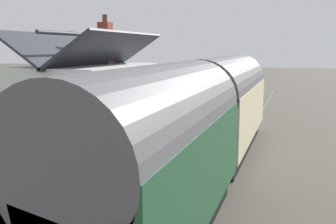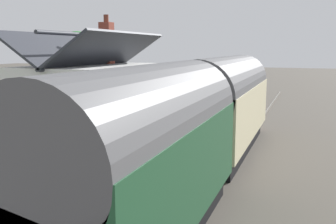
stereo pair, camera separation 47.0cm
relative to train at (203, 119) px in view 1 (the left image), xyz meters
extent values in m
plane|color=#4C473F|center=(2.98, 0.90, -2.22)|extent=(160.00, 160.00, 0.00)
cube|color=gray|center=(2.98, 5.03, -1.81)|extent=(32.00, 6.26, 0.81)
cube|color=beige|center=(2.98, 2.08, -1.39)|extent=(32.00, 0.36, 0.02)
cube|color=gray|center=(2.98, -0.72, -2.15)|extent=(52.00, 0.08, 0.14)
cube|color=gray|center=(2.98, 0.72, -2.15)|extent=(52.00, 0.08, 0.14)
cube|color=black|center=(4.22, 0.00, -1.87)|extent=(8.61, 2.29, 0.70)
cube|color=beige|center=(4.22, 0.00, -0.37)|extent=(9.36, 2.70, 2.30)
cylinder|color=#515154|center=(4.22, 0.00, 0.78)|extent=(9.36, 2.65, 2.65)
cube|color=black|center=(4.22, 1.36, -0.08)|extent=(7.96, 0.03, 0.80)
cylinder|color=black|center=(7.03, 0.00, -1.87)|extent=(0.70, 2.16, 0.70)
cylinder|color=black|center=(1.41, 0.00, -1.87)|extent=(0.70, 2.16, 0.70)
cube|color=black|center=(8.92, 0.00, 0.04)|extent=(0.04, 2.16, 0.90)
cylinder|color=#F2EDCC|center=(8.94, 0.00, -0.94)|extent=(0.06, 0.24, 0.24)
cube|color=red|center=(8.98, 0.00, -1.40)|extent=(0.16, 2.56, 0.24)
cube|color=#1E4C2D|center=(-4.95, 0.00, -0.37)|extent=(7.98, 2.70, 2.30)
cylinder|color=#515154|center=(-4.95, 0.00, 0.78)|extent=(7.98, 2.65, 2.65)
cube|color=black|center=(-4.95, 1.36, -0.08)|extent=(6.79, 0.03, 0.80)
cylinder|color=black|center=(-2.56, 0.00, -1.87)|extent=(0.70, 2.16, 0.70)
cube|color=white|center=(2.23, 5.82, 0.16)|extent=(6.63, 4.06, 3.11)
cube|color=#2D3038|center=(2.23, 4.80, 2.38)|extent=(7.13, 2.29, 1.56)
cube|color=#2D3038|center=(2.23, 6.83, 2.38)|extent=(7.13, 2.29, 1.56)
cylinder|color=#2D3038|center=(2.23, 5.82, 3.05)|extent=(7.13, 0.16, 0.16)
cube|color=brown|center=(3.87, 5.82, 2.71)|extent=(0.56, 0.56, 1.99)
cylinder|color=brown|center=(3.87, 5.82, 3.88)|extent=(0.24, 0.24, 0.36)
cube|color=teal|center=(3.44, 3.77, -0.35)|extent=(0.90, 0.06, 2.10)
cube|color=teal|center=(2.04, 3.77, 0.30)|extent=(0.80, 0.05, 1.10)
cube|color=teal|center=(4.84, 3.77, 0.30)|extent=(0.80, 0.05, 1.10)
cube|color=brown|center=(-4.79, 4.67, -0.95)|extent=(1.40, 0.42, 0.06)
cube|color=brown|center=(-4.79, 4.49, -0.72)|extent=(1.40, 0.12, 0.40)
cube|color=black|center=(-4.23, 4.66, -1.18)|extent=(0.06, 0.36, 0.44)
cube|color=brown|center=(9.49, 4.54, -0.95)|extent=(1.40, 0.41, 0.06)
cube|color=brown|center=(9.49, 4.36, -0.72)|extent=(1.40, 0.11, 0.40)
cube|color=black|center=(8.93, 4.54, -1.18)|extent=(0.06, 0.36, 0.44)
cube|color=black|center=(10.05, 4.54, -1.18)|extent=(0.06, 0.36, 0.44)
cube|color=#9E5138|center=(12.03, 3.45, -1.22)|extent=(0.88, 0.32, 0.35)
ellipsoid|color=olive|center=(12.03, 3.45, -0.93)|extent=(0.79, 0.29, 0.29)
cylinder|color=black|center=(-3.39, 2.91, -1.26)|extent=(0.44, 0.44, 0.28)
ellipsoid|color=#4C8C2D|center=(-3.39, 2.91, -0.94)|extent=(0.51, 0.51, 0.43)
cone|color=#EF4567|center=(-3.39, 2.91, -0.76)|extent=(0.11, 0.11, 0.20)
cube|color=teal|center=(14.46, 4.40, -1.22)|extent=(0.73, 0.32, 0.37)
ellipsoid|color=#4C8C2D|center=(14.46, 4.40, -0.91)|extent=(0.66, 0.29, 0.29)
cylinder|color=#4C3828|center=(16.54, 15.78, -0.49)|extent=(0.38, 0.38, 3.44)
ellipsoid|color=#2D7233|center=(16.54, 15.78, 2.34)|extent=(3.44, 3.45, 3.17)
camera|label=1|loc=(-13.20, -3.12, 2.49)|focal=41.34mm
camera|label=2|loc=(-13.05, -3.57, 2.49)|focal=41.34mm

